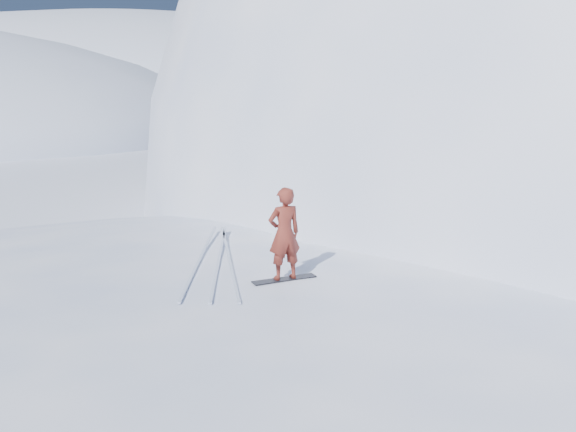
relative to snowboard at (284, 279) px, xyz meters
name	(u,v)px	position (x,y,z in m)	size (l,w,h in m)	color
near_ridge	(298,391)	(0.28, -0.07, -2.41)	(36.00, 28.00, 4.80)	white
peak_shoulder	(516,220)	(9.28, 16.93, -2.41)	(28.00, 24.00, 18.00)	white
far_ridge_c	(114,111)	(-40.72, 106.93, -2.41)	(140.00, 90.00, 36.00)	white
wind_bumps	(216,410)	(-1.27, -0.95, -2.41)	(16.00, 14.40, 1.00)	white
snowboard	(284,279)	(0.00, 0.00, 0.00)	(1.35, 0.25, 0.02)	black
snowboarder	(284,234)	(0.00, 0.00, 0.95)	(0.68, 0.45, 1.87)	maroon
board_tracks	(216,257)	(-1.66, 1.48, 0.01)	(1.61, 5.99, 0.04)	silver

